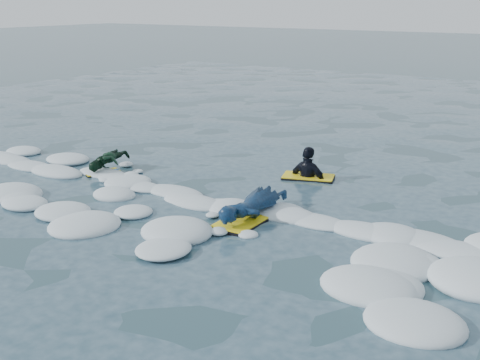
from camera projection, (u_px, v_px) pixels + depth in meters
The scene contains 5 objects.
ground at pixel (130, 224), 9.45m from camera, with size 120.00×120.00×0.00m, color #18323B.
foam_band at pixel (172, 206), 10.28m from camera, with size 12.00×3.10×0.30m, color silver, non-canonical shape.
prone_woman_unit at pixel (251, 207), 9.57m from camera, with size 0.61×1.64×0.43m.
prone_child_unit at pixel (109, 162), 12.22m from camera, with size 0.66×1.16×0.41m.
waiting_rider_unit at pixel (308, 184), 11.82m from camera, with size 1.12×0.83×1.50m.
Camera 1 is at (6.28, -6.47, 3.39)m, focal length 45.00 mm.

